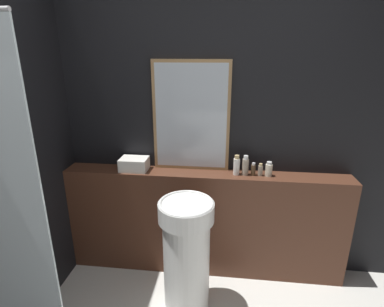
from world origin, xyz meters
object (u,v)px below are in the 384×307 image
(mirror, at_px, (191,117))
(conditioner_bottle, at_px, (245,166))
(shampoo_bottle, at_px, (237,166))
(lotion_bottle, at_px, (253,169))
(pedestal_sink, at_px, (186,254))
(towel_stack, at_px, (134,164))
(hand_soap_bottle, at_px, (269,169))
(body_wash_bottle, at_px, (260,170))

(mirror, bearing_deg, conditioner_bottle, -11.12)
(shampoo_bottle, bearing_deg, lotion_bottle, 0.00)
(shampoo_bottle, height_order, conditioner_bottle, same)
(pedestal_sink, distance_m, lotion_bottle, 0.83)
(mirror, xyz_separation_m, towel_stack, (-0.47, -0.09, -0.39))
(shampoo_bottle, height_order, hand_soap_bottle, shampoo_bottle)
(lotion_bottle, bearing_deg, shampoo_bottle, 180.00)
(hand_soap_bottle, bearing_deg, conditioner_bottle, -180.00)
(shampoo_bottle, distance_m, conditioner_bottle, 0.07)
(conditioner_bottle, height_order, hand_soap_bottle, conditioner_bottle)
(shampoo_bottle, bearing_deg, pedestal_sink, -127.36)
(pedestal_sink, relative_size, hand_soap_bottle, 7.57)
(lotion_bottle, relative_size, body_wash_bottle, 1.04)
(conditioner_bottle, relative_size, body_wash_bottle, 1.61)
(lotion_bottle, xyz_separation_m, body_wash_bottle, (0.06, 0.00, -0.00))
(mirror, height_order, body_wash_bottle, mirror)
(towel_stack, distance_m, lotion_bottle, 0.97)
(body_wash_bottle, bearing_deg, hand_soap_bottle, 0.00)
(mirror, relative_size, shampoo_bottle, 5.42)
(pedestal_sink, height_order, body_wash_bottle, body_wash_bottle)
(conditioner_bottle, distance_m, lotion_bottle, 0.07)
(pedestal_sink, height_order, shampoo_bottle, shampoo_bottle)
(towel_stack, relative_size, lotion_bottle, 2.15)
(mirror, relative_size, body_wash_bottle, 8.73)
(hand_soap_bottle, bearing_deg, mirror, 172.07)
(lotion_bottle, bearing_deg, towel_stack, 180.00)
(towel_stack, relative_size, shampoo_bottle, 1.38)
(pedestal_sink, distance_m, conditioner_bottle, 0.81)
(shampoo_bottle, xyz_separation_m, lotion_bottle, (0.13, 0.00, -0.03))
(body_wash_bottle, bearing_deg, pedestal_sink, -139.74)
(hand_soap_bottle, bearing_deg, towel_stack, 180.00)
(mirror, distance_m, lotion_bottle, 0.65)
(mirror, bearing_deg, towel_stack, -169.39)
(lotion_bottle, bearing_deg, pedestal_sink, -136.61)
(conditioner_bottle, distance_m, hand_soap_bottle, 0.18)
(hand_soap_bottle, bearing_deg, pedestal_sink, -142.94)
(towel_stack, xyz_separation_m, hand_soap_bottle, (1.10, 0.00, 0.00))
(mirror, height_order, towel_stack, mirror)
(body_wash_bottle, distance_m, hand_soap_bottle, 0.07)
(conditioner_bottle, xyz_separation_m, body_wash_bottle, (0.12, 0.00, -0.03))
(pedestal_sink, height_order, conditioner_bottle, conditioner_bottle)
(body_wash_bottle, bearing_deg, towel_stack, 180.00)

